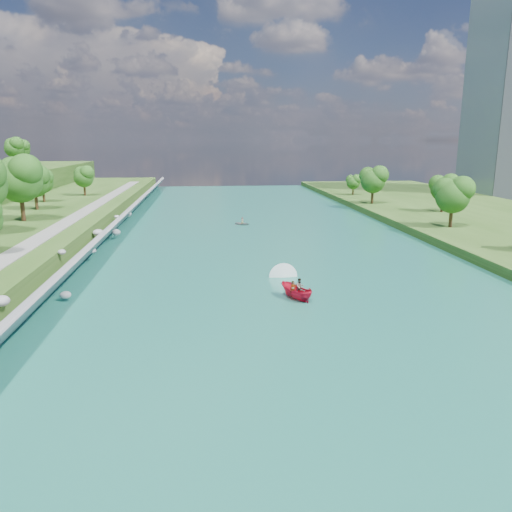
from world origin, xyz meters
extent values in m
plane|color=#2D5119|center=(0.00, 0.00, 0.00)|extent=(260.00, 260.00, 0.00)
cube|color=#1C6A5D|center=(0.00, 20.00, 0.05)|extent=(55.00, 240.00, 0.10)
cube|color=slate|center=(-25.85, 20.00, 1.80)|extent=(3.54, 236.00, 4.05)
ellipsoid|color=gray|center=(-27.41, -5.98, 3.15)|extent=(1.51, 1.49, 0.95)
ellipsoid|color=gray|center=(-24.50, 3.10, 0.75)|extent=(1.18, 1.18, 0.81)
ellipsoid|color=gray|center=(-27.09, 12.26, 3.49)|extent=(0.99, 0.99, 0.65)
ellipsoid|color=gray|center=(-25.46, 21.21, 1.63)|extent=(1.12, 1.36, 0.74)
ellipsoid|color=gray|center=(-26.61, 31.24, 2.48)|extent=(1.66, 1.86, 1.02)
ellipsoid|color=gray|center=(-24.94, 37.70, 1.28)|extent=(1.55, 1.83, 1.17)
ellipsoid|color=gray|center=(-26.54, 48.64, 2.42)|extent=(1.05, 1.35, 0.60)
ellipsoid|color=gray|center=(-25.60, 57.09, 1.68)|extent=(1.39, 1.49, 1.11)
cube|color=gray|center=(-32.50, 20.00, 3.55)|extent=(3.00, 200.00, 0.10)
ellipsoid|color=#225115|center=(-40.24, 38.13, 10.01)|extent=(7.81, 7.81, 13.02)
ellipsoid|color=#225115|center=(-42.62, 52.74, 8.61)|extent=(6.13, 6.13, 10.22)
ellipsoid|color=#225115|center=(-45.07, 65.53, 7.69)|extent=(5.02, 5.02, 8.37)
ellipsoid|color=#225115|center=(-39.06, 78.20, 7.80)|extent=(5.16, 5.16, 8.59)
ellipsoid|color=#225115|center=(34.80, 35.67, 6.86)|extent=(6.43, 6.43, 10.72)
ellipsoid|color=#225115|center=(42.41, 54.77, 6.37)|extent=(5.84, 5.84, 9.74)
ellipsoid|color=#225115|center=(32.09, 70.98, 6.93)|extent=(6.52, 6.52, 10.86)
ellipsoid|color=#225115|center=(33.20, 91.14, 4.94)|extent=(4.13, 4.13, 6.89)
ellipsoid|color=#225115|center=(-69.06, 118.33, 14.24)|extent=(6.29, 6.29, 10.48)
ellipsoid|color=#225115|center=(-69.95, 127.63, 13.72)|extent=(5.67, 5.67, 9.44)
imported|color=red|center=(0.14, 1.20, 0.98)|extent=(3.79, 4.80, 1.76)
imported|color=#66605B|center=(-0.26, 0.80, 1.35)|extent=(0.67, 0.45, 1.79)
imported|color=#66605B|center=(0.64, 1.70, 1.35)|extent=(0.92, 0.74, 1.81)
cube|color=white|center=(0.14, 4.20, 0.13)|extent=(0.90, 5.00, 0.06)
imported|color=gray|center=(-1.94, 50.53, 0.44)|extent=(4.02, 3.88, 0.68)
imported|color=#66605B|center=(-1.94, 50.53, 0.98)|extent=(0.64, 0.44, 1.26)
camera|label=1|loc=(-9.43, -49.63, 16.84)|focal=35.00mm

